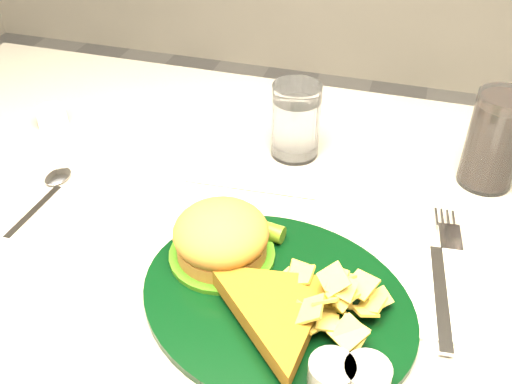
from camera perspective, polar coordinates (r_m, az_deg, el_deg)
dinner_plate at (r=0.57m, az=2.11°, el=-8.85°), size 0.35×0.32×0.07m
water_glass at (r=0.78m, az=3.99°, el=7.13°), size 0.07×0.07×0.11m
cola_glass at (r=0.78m, az=22.79°, el=4.76°), size 0.08×0.08×0.13m
fork_napkin at (r=0.63m, az=18.01°, el=-9.13°), size 0.17×0.21×0.01m
spoon at (r=0.75m, az=-21.36°, el=-1.68°), size 0.04×0.14×0.01m
ramekin at (r=0.92m, az=-19.71°, el=7.05°), size 0.06×0.06×0.03m
wrapped_straw at (r=0.73m, az=-0.54°, el=0.38°), size 0.18×0.07×0.01m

